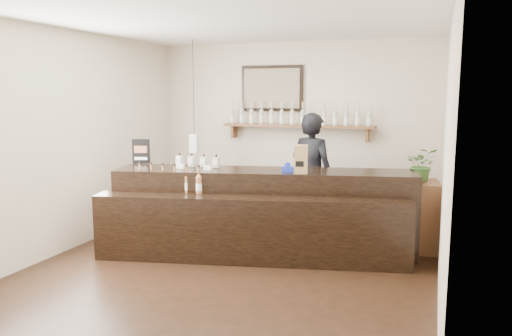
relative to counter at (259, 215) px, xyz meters
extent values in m
plane|color=black|center=(-0.12, -0.56, -0.49)|extent=(5.00, 5.00, 0.00)
plane|color=beige|center=(-0.12, 1.94, 0.91)|extent=(4.50, 0.00, 4.50)
plane|color=beige|center=(-0.12, -3.06, 0.91)|extent=(4.50, 0.00, 4.50)
plane|color=beige|center=(-2.37, -0.56, 0.91)|extent=(0.00, 5.00, 5.00)
plane|color=beige|center=(2.13, -0.56, 0.91)|extent=(0.00, 5.00, 5.00)
plane|color=white|center=(-0.12, -0.56, 2.31)|extent=(5.00, 5.00, 0.00)
cube|color=brown|center=(-0.02, 1.81, 1.01)|extent=(2.40, 0.25, 0.04)
cube|color=brown|center=(-1.10, 1.84, 0.89)|extent=(0.04, 0.20, 0.20)
cube|color=brown|center=(1.06, 1.84, 0.89)|extent=(0.04, 0.20, 0.20)
cube|color=black|center=(-0.47, 1.91, 1.59)|extent=(1.02, 0.04, 0.72)
cube|color=brown|center=(-0.47, 1.88, 1.59)|extent=(0.92, 0.01, 0.62)
cube|color=white|center=(-1.42, 1.04, 0.76)|extent=(0.12, 0.12, 0.28)
cylinder|color=black|center=(-1.42, 1.04, 1.60)|extent=(0.01, 0.01, 1.41)
cylinder|color=#B1C2A3|center=(-1.12, 1.81, 1.13)|extent=(0.07, 0.07, 0.20)
cone|color=#B1C2A3|center=(-1.12, 1.81, 1.26)|extent=(0.07, 0.07, 0.05)
cylinder|color=#B1C2A3|center=(-1.12, 1.81, 1.32)|extent=(0.02, 0.02, 0.07)
cylinder|color=gold|center=(-1.12, 1.81, 1.36)|extent=(0.03, 0.03, 0.02)
cylinder|color=white|center=(-1.12, 1.81, 1.11)|extent=(0.07, 0.07, 0.09)
cylinder|color=#B1C2A3|center=(-0.95, 1.81, 1.13)|extent=(0.07, 0.07, 0.20)
cone|color=#B1C2A3|center=(-0.95, 1.81, 1.26)|extent=(0.07, 0.07, 0.05)
cylinder|color=#B1C2A3|center=(-0.95, 1.81, 1.32)|extent=(0.02, 0.02, 0.07)
cylinder|color=gold|center=(-0.95, 1.81, 1.36)|extent=(0.03, 0.03, 0.02)
cylinder|color=white|center=(-0.95, 1.81, 1.11)|extent=(0.07, 0.07, 0.09)
cylinder|color=#B1C2A3|center=(-0.78, 1.81, 1.13)|extent=(0.07, 0.07, 0.20)
cone|color=#B1C2A3|center=(-0.78, 1.81, 1.26)|extent=(0.07, 0.07, 0.05)
cylinder|color=#B1C2A3|center=(-0.78, 1.81, 1.32)|extent=(0.02, 0.02, 0.07)
cylinder|color=gold|center=(-0.78, 1.81, 1.36)|extent=(0.03, 0.03, 0.02)
cylinder|color=white|center=(-0.78, 1.81, 1.11)|extent=(0.07, 0.07, 0.09)
cylinder|color=#B1C2A3|center=(-0.61, 1.81, 1.13)|extent=(0.07, 0.07, 0.20)
cone|color=#B1C2A3|center=(-0.61, 1.81, 1.26)|extent=(0.07, 0.07, 0.05)
cylinder|color=#B1C2A3|center=(-0.61, 1.81, 1.32)|extent=(0.02, 0.02, 0.07)
cylinder|color=gold|center=(-0.61, 1.81, 1.36)|extent=(0.03, 0.03, 0.02)
cylinder|color=white|center=(-0.61, 1.81, 1.11)|extent=(0.07, 0.07, 0.09)
cylinder|color=#B1C2A3|center=(-0.44, 1.81, 1.13)|extent=(0.07, 0.07, 0.20)
cone|color=#B1C2A3|center=(-0.44, 1.81, 1.26)|extent=(0.07, 0.07, 0.05)
cylinder|color=#B1C2A3|center=(-0.44, 1.81, 1.32)|extent=(0.02, 0.02, 0.07)
cylinder|color=gold|center=(-0.44, 1.81, 1.36)|extent=(0.03, 0.03, 0.02)
cylinder|color=white|center=(-0.44, 1.81, 1.11)|extent=(0.07, 0.07, 0.09)
cylinder|color=#B1C2A3|center=(-0.27, 1.81, 1.13)|extent=(0.07, 0.07, 0.20)
cone|color=#B1C2A3|center=(-0.27, 1.81, 1.26)|extent=(0.07, 0.07, 0.05)
cylinder|color=#B1C2A3|center=(-0.27, 1.81, 1.32)|extent=(0.02, 0.02, 0.07)
cylinder|color=gold|center=(-0.27, 1.81, 1.36)|extent=(0.03, 0.03, 0.02)
cylinder|color=white|center=(-0.27, 1.81, 1.11)|extent=(0.07, 0.07, 0.09)
cylinder|color=#B1C2A3|center=(-0.11, 1.81, 1.13)|extent=(0.07, 0.07, 0.20)
cone|color=#B1C2A3|center=(-0.11, 1.81, 1.26)|extent=(0.07, 0.07, 0.05)
cylinder|color=#B1C2A3|center=(-0.11, 1.81, 1.32)|extent=(0.02, 0.02, 0.07)
cylinder|color=gold|center=(-0.11, 1.81, 1.36)|extent=(0.03, 0.03, 0.02)
cylinder|color=white|center=(-0.11, 1.81, 1.11)|extent=(0.07, 0.07, 0.09)
cylinder|color=#B1C2A3|center=(0.06, 1.81, 1.13)|extent=(0.07, 0.07, 0.20)
cone|color=#B1C2A3|center=(0.06, 1.81, 1.26)|extent=(0.07, 0.07, 0.05)
cylinder|color=#B1C2A3|center=(0.06, 1.81, 1.32)|extent=(0.02, 0.02, 0.07)
cylinder|color=gold|center=(0.06, 1.81, 1.36)|extent=(0.03, 0.03, 0.02)
cylinder|color=white|center=(0.06, 1.81, 1.11)|extent=(0.07, 0.07, 0.09)
cylinder|color=#B1C2A3|center=(0.23, 1.81, 1.13)|extent=(0.07, 0.07, 0.20)
cone|color=#B1C2A3|center=(0.23, 1.81, 1.26)|extent=(0.07, 0.07, 0.05)
cylinder|color=#B1C2A3|center=(0.23, 1.81, 1.32)|extent=(0.02, 0.02, 0.07)
cylinder|color=gold|center=(0.23, 1.81, 1.36)|extent=(0.03, 0.03, 0.02)
cylinder|color=white|center=(0.23, 1.81, 1.11)|extent=(0.07, 0.07, 0.09)
cylinder|color=#B1C2A3|center=(0.40, 1.81, 1.13)|extent=(0.07, 0.07, 0.20)
cone|color=#B1C2A3|center=(0.40, 1.81, 1.26)|extent=(0.07, 0.07, 0.05)
cylinder|color=#B1C2A3|center=(0.40, 1.81, 1.32)|extent=(0.02, 0.02, 0.07)
cylinder|color=gold|center=(0.40, 1.81, 1.36)|extent=(0.03, 0.03, 0.02)
cylinder|color=white|center=(0.40, 1.81, 1.11)|extent=(0.07, 0.07, 0.09)
cylinder|color=#B1C2A3|center=(0.57, 1.81, 1.13)|extent=(0.07, 0.07, 0.20)
cone|color=#B1C2A3|center=(0.57, 1.81, 1.26)|extent=(0.07, 0.07, 0.05)
cylinder|color=#B1C2A3|center=(0.57, 1.81, 1.32)|extent=(0.02, 0.02, 0.07)
cylinder|color=gold|center=(0.57, 1.81, 1.36)|extent=(0.03, 0.03, 0.02)
cylinder|color=white|center=(0.57, 1.81, 1.11)|extent=(0.07, 0.07, 0.09)
cylinder|color=#B1C2A3|center=(0.74, 1.81, 1.13)|extent=(0.07, 0.07, 0.20)
cone|color=#B1C2A3|center=(0.74, 1.81, 1.26)|extent=(0.07, 0.07, 0.05)
cylinder|color=#B1C2A3|center=(0.74, 1.81, 1.32)|extent=(0.02, 0.02, 0.07)
cylinder|color=gold|center=(0.74, 1.81, 1.36)|extent=(0.03, 0.03, 0.02)
cylinder|color=white|center=(0.74, 1.81, 1.11)|extent=(0.07, 0.07, 0.09)
cylinder|color=#B1C2A3|center=(0.91, 1.81, 1.13)|extent=(0.07, 0.07, 0.20)
cone|color=#B1C2A3|center=(0.91, 1.81, 1.26)|extent=(0.07, 0.07, 0.05)
cylinder|color=#B1C2A3|center=(0.91, 1.81, 1.32)|extent=(0.02, 0.02, 0.07)
cylinder|color=gold|center=(0.91, 1.81, 1.36)|extent=(0.03, 0.03, 0.02)
cylinder|color=white|center=(0.91, 1.81, 1.11)|extent=(0.07, 0.07, 0.09)
cylinder|color=#B1C2A3|center=(1.08, 1.81, 1.13)|extent=(0.07, 0.07, 0.20)
cone|color=#B1C2A3|center=(1.08, 1.81, 1.26)|extent=(0.07, 0.07, 0.05)
cylinder|color=#B1C2A3|center=(1.08, 1.81, 1.32)|extent=(0.02, 0.02, 0.07)
cylinder|color=gold|center=(1.08, 1.81, 1.36)|extent=(0.03, 0.03, 0.02)
cylinder|color=white|center=(1.08, 1.81, 1.11)|extent=(0.07, 0.07, 0.09)
cube|color=black|center=(0.01, 0.14, 0.03)|extent=(3.80, 1.49, 1.05)
cube|color=black|center=(0.01, -0.36, -0.09)|extent=(3.73, 1.16, 0.79)
cube|color=white|center=(-1.04, -0.10, 0.58)|extent=(0.10, 0.04, 0.05)
cube|color=white|center=(-0.66, -0.10, 0.58)|extent=(0.10, 0.04, 0.05)
cube|color=beige|center=(-1.74, -0.36, 0.36)|extent=(0.12, 0.12, 0.12)
cube|color=beige|center=(-1.74, -0.36, 0.48)|extent=(0.12, 0.12, 0.12)
cube|color=#B1C2A3|center=(-1.15, 0.08, 0.63)|extent=(0.08, 0.08, 0.13)
cube|color=#F7C0D0|center=(-1.15, 0.03, 0.63)|extent=(0.07, 0.00, 0.06)
cylinder|color=black|center=(-1.15, 0.08, 0.71)|extent=(0.02, 0.02, 0.03)
cube|color=#B1C2A3|center=(-0.98, 0.08, 0.63)|extent=(0.08, 0.08, 0.13)
cube|color=#F7C0D0|center=(-0.98, 0.03, 0.63)|extent=(0.07, 0.00, 0.06)
cylinder|color=black|center=(-0.98, 0.08, 0.71)|extent=(0.02, 0.02, 0.03)
cube|color=#B1C2A3|center=(-0.80, 0.08, 0.63)|extent=(0.08, 0.08, 0.13)
cube|color=#F7C0D0|center=(-0.80, 0.03, 0.63)|extent=(0.07, 0.00, 0.06)
cylinder|color=black|center=(-0.80, 0.08, 0.71)|extent=(0.02, 0.02, 0.03)
cube|color=#B1C2A3|center=(-0.62, 0.08, 0.63)|extent=(0.08, 0.08, 0.13)
cube|color=#F7C0D0|center=(-0.62, 0.03, 0.63)|extent=(0.07, 0.00, 0.06)
cylinder|color=black|center=(-0.62, 0.08, 0.71)|extent=(0.02, 0.02, 0.03)
cylinder|color=#A05F36|center=(-1.48, -0.36, 0.40)|extent=(0.07, 0.07, 0.20)
cone|color=#A05F36|center=(-1.48, -0.36, 0.53)|extent=(0.07, 0.07, 0.05)
cylinder|color=#A05F36|center=(-1.48, -0.36, 0.59)|extent=(0.02, 0.02, 0.07)
cylinder|color=black|center=(-1.48, -0.36, 0.64)|extent=(0.03, 0.03, 0.02)
cylinder|color=white|center=(-1.48, -0.36, 0.38)|extent=(0.07, 0.07, 0.09)
cylinder|color=#A05F36|center=(-1.32, -0.36, 0.40)|extent=(0.07, 0.07, 0.20)
cone|color=#A05F36|center=(-1.32, -0.36, 0.53)|extent=(0.07, 0.07, 0.05)
cylinder|color=#A05F36|center=(-1.32, -0.36, 0.59)|extent=(0.02, 0.02, 0.07)
cylinder|color=black|center=(-1.32, -0.36, 0.64)|extent=(0.03, 0.03, 0.02)
cylinder|color=white|center=(-1.32, -0.36, 0.38)|extent=(0.07, 0.07, 0.09)
cylinder|color=#A05F36|center=(-1.15, -0.36, 0.40)|extent=(0.07, 0.07, 0.20)
cone|color=#A05F36|center=(-1.15, -0.36, 0.53)|extent=(0.07, 0.07, 0.05)
cylinder|color=#A05F36|center=(-1.15, -0.36, 0.59)|extent=(0.02, 0.02, 0.07)
cylinder|color=black|center=(-1.15, -0.36, 0.64)|extent=(0.03, 0.03, 0.02)
cylinder|color=white|center=(-1.15, -0.36, 0.38)|extent=(0.07, 0.07, 0.09)
cylinder|color=#A05F36|center=(-0.99, -0.36, 0.40)|extent=(0.07, 0.07, 0.20)
cone|color=#A05F36|center=(-0.99, -0.36, 0.53)|extent=(0.07, 0.07, 0.05)
cylinder|color=#A05F36|center=(-0.99, -0.36, 0.59)|extent=(0.02, 0.02, 0.07)
cylinder|color=black|center=(-0.99, -0.36, 0.64)|extent=(0.03, 0.03, 0.02)
cylinder|color=white|center=(-0.99, -0.36, 0.38)|extent=(0.07, 0.07, 0.09)
cylinder|color=#A05F36|center=(-0.82, -0.36, 0.40)|extent=(0.07, 0.07, 0.20)
cone|color=#A05F36|center=(-0.82, -0.36, 0.53)|extent=(0.07, 0.07, 0.05)
cylinder|color=#A05F36|center=(-0.82, -0.36, 0.59)|extent=(0.02, 0.02, 0.07)
cylinder|color=black|center=(-0.82, -0.36, 0.64)|extent=(0.03, 0.03, 0.02)
cylinder|color=white|center=(-0.82, -0.36, 0.38)|extent=(0.07, 0.07, 0.09)
cylinder|color=#A05F36|center=(-0.66, -0.36, 0.40)|extent=(0.07, 0.07, 0.20)
cone|color=#A05F36|center=(-0.66, -0.36, 0.53)|extent=(0.07, 0.07, 0.05)
cylinder|color=#A05F36|center=(-0.66, -0.36, 0.59)|extent=(0.02, 0.02, 0.07)
cylinder|color=black|center=(-0.66, -0.36, 0.64)|extent=(0.03, 0.03, 0.02)
cylinder|color=white|center=(-0.66, -0.36, 0.38)|extent=(0.07, 0.07, 0.09)
cube|color=black|center=(-1.76, 0.10, 0.73)|extent=(0.23, 0.10, 0.34)
cube|color=#9B5738|center=(-1.76, 0.09, 0.75)|extent=(0.16, 0.06, 0.10)
cube|color=white|center=(-1.76, 0.09, 0.63)|extent=(0.16, 0.06, 0.04)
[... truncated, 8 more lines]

